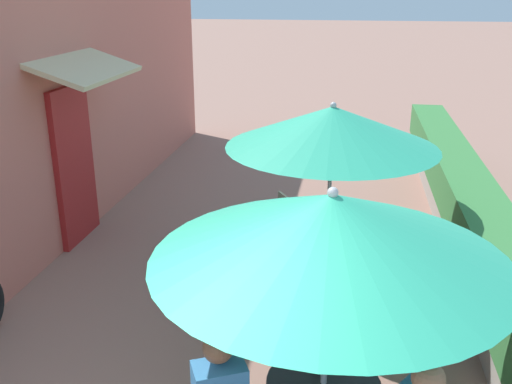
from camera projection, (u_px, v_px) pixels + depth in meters
The scene contains 11 objects.
cafe_facade_wall at pixel (70, 82), 7.66m from camera, with size 0.98×11.13×4.20m.
planter_hedge at pixel (465, 212), 7.39m from camera, with size 0.60×10.13×1.01m.
patio_umbrella_near at pixel (331, 228), 3.54m from camera, with size 2.30×2.30×2.15m.
cafe_chair_near_back at pixel (324, 344), 4.70m from camera, with size 0.43×0.43×0.87m.
seated_patron_near_back at pixel (339, 328), 4.62m from camera, with size 0.42×0.35×1.25m.
coffee_cup_near at pixel (316, 365), 4.04m from camera, with size 0.07×0.07×0.09m.
patio_table_mid at pixel (327, 242), 6.55m from camera, with size 0.80×0.80×0.72m.
patio_umbrella_mid at pixel (332, 127), 6.08m from camera, with size 2.30×2.30×2.15m.
cafe_chair_mid_left at pixel (297, 269), 5.96m from camera, with size 0.54×0.54×0.87m.
cafe_chair_mid_right at pixel (392, 244), 6.53m from camera, with size 0.41×0.41×0.87m.
cafe_chair_mid_back at pixel (293, 221), 7.16m from camera, with size 0.55×0.55×0.87m.
Camera 1 is at (1.20, -1.76, 3.30)m, focal length 40.00 mm.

